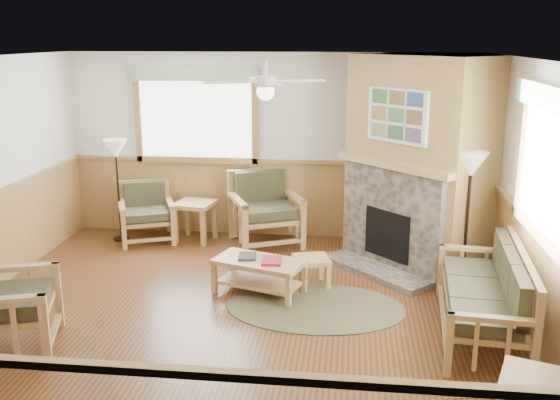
# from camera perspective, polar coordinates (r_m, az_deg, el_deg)

# --- Properties ---
(floor) EXTENTS (6.00, 6.00, 0.01)m
(floor) POSITION_cam_1_polar(r_m,az_deg,el_deg) (6.75, -4.13, -10.95)
(floor) COLOR #543017
(floor) RESTS_ON ground
(ceiling) EXTENTS (6.00, 6.00, 0.01)m
(ceiling) POSITION_cam_1_polar(r_m,az_deg,el_deg) (6.09, -4.61, 12.64)
(ceiling) COLOR white
(ceiling) RESTS_ON floor
(wall_back) EXTENTS (6.00, 0.02, 2.70)m
(wall_back) POSITION_cam_1_polar(r_m,az_deg,el_deg) (9.18, -0.83, 4.94)
(wall_back) COLOR white
(wall_back) RESTS_ON floor
(wall_front) EXTENTS (6.00, 0.02, 2.70)m
(wall_front) POSITION_cam_1_polar(r_m,az_deg,el_deg) (3.56, -13.65, -11.95)
(wall_front) COLOR white
(wall_front) RESTS_ON floor
(wall_right) EXTENTS (0.02, 6.00, 2.70)m
(wall_right) POSITION_cam_1_polar(r_m,az_deg,el_deg) (6.44, 22.87, -0.55)
(wall_right) COLOR white
(wall_right) RESTS_ON floor
(wainscot) EXTENTS (6.00, 6.00, 1.10)m
(wainscot) POSITION_cam_1_polar(r_m,az_deg,el_deg) (6.53, -4.22, -6.56)
(wainscot) COLOR #9E7840
(wainscot) RESTS_ON floor
(fireplace) EXTENTS (3.11, 3.11, 2.70)m
(fireplace) POSITION_cam_1_polar(r_m,az_deg,el_deg) (8.22, 12.63, 3.41)
(fireplace) COLOR #9E7840
(fireplace) RESTS_ON floor
(window_back) EXTENTS (1.90, 0.16, 1.50)m
(window_back) POSITION_cam_1_polar(r_m,az_deg,el_deg) (9.22, -7.85, 12.23)
(window_back) COLOR white
(window_back) RESTS_ON wall_back
(window_right) EXTENTS (0.16, 1.90, 1.50)m
(window_right) POSITION_cam_1_polar(r_m,az_deg,el_deg) (6.05, 24.14, 9.79)
(window_right) COLOR white
(window_right) RESTS_ON wall_right
(ceiling_fan) EXTENTS (1.59, 1.59, 0.36)m
(ceiling_fan) POSITION_cam_1_polar(r_m,az_deg,el_deg) (6.33, -1.35, 12.40)
(ceiling_fan) COLOR white
(ceiling_fan) RESTS_ON ceiling
(sofa) EXTENTS (1.97, 0.95, 0.88)m
(sofa) POSITION_cam_1_polar(r_m,az_deg,el_deg) (6.61, 17.99, -8.09)
(sofa) COLOR tan
(sofa) RESTS_ON floor
(armchair_back_left) EXTENTS (0.98, 0.98, 0.84)m
(armchair_back_left) POSITION_cam_1_polar(r_m,az_deg,el_deg) (9.30, -12.11, -1.15)
(armchair_back_left) COLOR tan
(armchair_back_left) RESTS_ON floor
(armchair_back_right) EXTENTS (1.21, 1.21, 1.02)m
(armchair_back_right) POSITION_cam_1_polar(r_m,az_deg,el_deg) (8.94, -1.31, -0.85)
(armchair_back_right) COLOR tan
(armchair_back_right) RESTS_ON floor
(armchair_left) EXTENTS (1.12, 1.12, 1.00)m
(armchair_left) POSITION_cam_1_polar(r_m,az_deg,el_deg) (6.52, -23.82, -8.38)
(armchair_left) COLOR tan
(armchair_left) RESTS_ON floor
(coffee_table) EXTENTS (1.14, 0.82, 0.41)m
(coffee_table) POSITION_cam_1_polar(r_m,az_deg,el_deg) (7.32, -1.91, -7.00)
(coffee_table) COLOR tan
(coffee_table) RESTS_ON floor
(end_table_chairs) EXTENTS (0.61, 0.59, 0.59)m
(end_table_chairs) POSITION_cam_1_polar(r_m,az_deg,el_deg) (9.19, -7.75, -1.95)
(end_table_chairs) COLOR tan
(end_table_chairs) RESTS_ON floor
(footstool) EXTENTS (0.51, 0.51, 0.35)m
(footstool) POSITION_cam_1_polar(r_m,az_deg,el_deg) (7.56, 2.89, -6.54)
(footstool) COLOR tan
(footstool) RESTS_ON floor
(braided_rug) EXTENTS (2.29, 2.29, 0.01)m
(braided_rug) POSITION_cam_1_polar(r_m,az_deg,el_deg) (7.03, 3.26, -9.75)
(braided_rug) COLOR brown
(braided_rug) RESTS_ON floor
(floor_lamp_left) EXTENTS (0.44, 0.44, 1.50)m
(floor_lamp_left) POSITION_cam_1_polar(r_m,az_deg,el_deg) (9.34, -14.56, 0.87)
(floor_lamp_left) COLOR black
(floor_lamp_left) RESTS_ON floor
(floor_lamp_right) EXTENTS (0.47, 0.47, 1.65)m
(floor_lamp_right) POSITION_cam_1_polar(r_m,az_deg,el_deg) (7.64, 16.73, -1.80)
(floor_lamp_right) COLOR black
(floor_lamp_right) RESTS_ON floor
(book_red) EXTENTS (0.24, 0.31, 0.03)m
(book_red) POSITION_cam_1_polar(r_m,az_deg,el_deg) (7.17, -0.80, -5.46)
(book_red) COLOR maroon
(book_red) RESTS_ON coffee_table
(book_dark) EXTENTS (0.23, 0.29, 0.03)m
(book_dark) POSITION_cam_1_polar(r_m,az_deg,el_deg) (7.33, -3.01, -5.07)
(book_dark) COLOR black
(book_dark) RESTS_ON coffee_table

